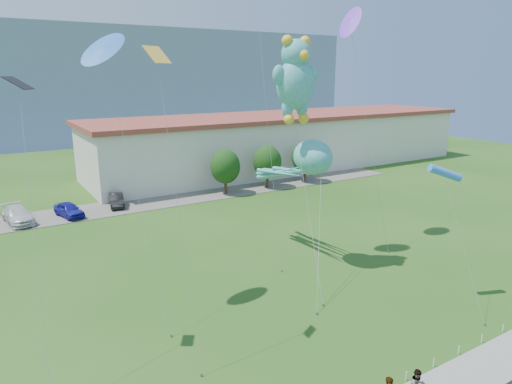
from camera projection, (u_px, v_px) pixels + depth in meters
ground at (371, 373)px, 22.29m from camera, size 160.00×160.00×0.00m
parking_strip at (143, 204)px, 51.13m from camera, size 70.00×6.00×0.06m
hill_ridge at (35, 80)px, 118.05m from camera, size 160.00×50.00×25.00m
warehouse at (286, 140)px, 70.70m from camera, size 61.00×15.00×8.20m
rope_fence at (391, 383)px, 21.16m from camera, size 26.05×0.05×0.50m
tree_near at (225, 167)px, 54.53m from camera, size 3.60×3.60×5.47m
tree_mid at (267, 162)px, 57.58m from camera, size 3.60×3.60×5.47m
tree_far at (305, 157)px, 60.62m from camera, size 3.60×3.60×5.47m
parked_car_white at (18, 215)px, 44.40m from camera, size 2.92×5.64×1.56m
parked_car_blue at (69, 210)px, 46.29m from camera, size 2.75×4.55×1.45m
parked_car_black at (116, 200)px, 49.91m from camera, size 2.21×4.37×1.37m
octopus_kite at (303, 164)px, 34.08m from camera, size 5.69×12.51×9.61m
teddy_bear_kite at (296, 78)px, 31.12m from camera, size 3.81×7.26×16.67m
small_kite_black at (22, 123)px, 20.38m from camera, size 1.44×5.95×14.20m
small_kite_cyan at (445, 174)px, 27.77m from camera, size 0.65×5.11×8.75m
small_kite_purple at (351, 28)px, 36.44m from camera, size 1.80×5.76×18.87m
small_kite_blue at (104, 55)px, 24.99m from camera, size 2.16×5.80×16.18m
small_kite_yellow at (163, 97)px, 21.14m from camera, size 1.29×4.16×15.46m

